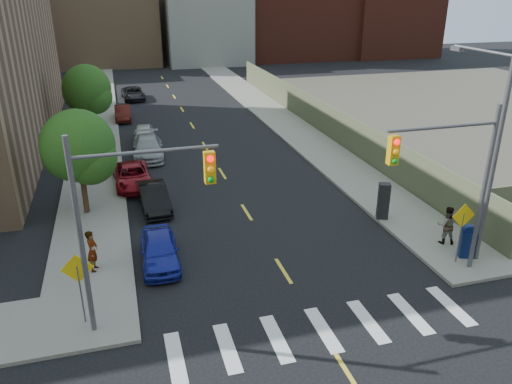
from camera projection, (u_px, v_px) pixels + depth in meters
sidewalk_nw at (97, 106)px, 48.50m from camera, size 3.50×73.00×0.15m
sidewalk_ne at (251, 97)px, 52.40m from camera, size 3.50×73.00×0.15m
fence_north at (317, 114)px, 40.43m from camera, size 0.12×44.00×2.50m
gravel_lot at (488, 109)px, 47.30m from camera, size 36.00×42.00×0.06m
bg_bldg_midwest at (106, 10)px, 73.14m from camera, size 14.00×16.00×15.00m
bg_bldg_center at (203, 27)px, 75.85m from camera, size 12.00×16.00×10.00m
bg_bldg_east at (286, 4)px, 79.99m from camera, size 18.00×18.00×16.00m
signal_nw at (127, 207)px, 15.72m from camera, size 4.59×0.30×7.00m
signal_ne at (454, 171)px, 18.73m from camera, size 4.59×0.30×7.00m
streetlight_ne at (490, 142)px, 19.82m from camera, size 0.25×3.70×9.00m
warn_sign_nw at (78, 276)px, 16.68m from camera, size 1.06×0.06×2.83m
warn_sign_ne at (462, 222)px, 20.45m from camera, size 1.06×0.06×2.83m
warn_sign_midwest at (89, 154)px, 28.66m from camera, size 1.06×0.06×2.83m
tree_west_near at (78, 150)px, 24.53m from camera, size 3.66×3.64×5.52m
tree_west_far at (87, 92)px, 37.84m from camera, size 3.66×3.64×5.52m
parked_car_blue at (159, 250)px, 21.06m from camera, size 1.66×3.92×1.32m
parked_car_black at (154, 197)px, 26.23m from camera, size 1.66×4.09×1.32m
parked_car_red at (132, 176)px, 29.27m from camera, size 2.27×4.57×1.24m
parked_car_silver at (148, 148)px, 34.05m from camera, size 2.22×4.94×1.41m
parked_car_white at (144, 134)px, 37.53m from camera, size 1.75×3.74×1.24m
parked_car_maroon at (123, 113)px, 43.46m from camera, size 1.39×3.83×1.26m
parked_car_grey at (133, 93)px, 51.22m from camera, size 2.40×4.66×1.26m
mailbox at (468, 241)px, 21.30m from camera, size 0.74×0.67×1.49m
payphone at (383, 201)px, 24.75m from camera, size 0.68×0.62×1.85m
pedestrian_west at (92, 251)px, 20.21m from camera, size 0.57×0.73×1.77m
pedestrian_east at (447, 225)px, 22.37m from camera, size 1.05×0.94×1.78m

